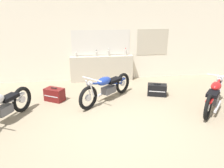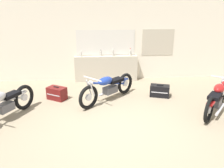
{
  "view_description": "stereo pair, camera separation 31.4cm",
  "coord_description": "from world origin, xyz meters",
  "px_view_note": "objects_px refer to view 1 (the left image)",
  "views": [
    {
      "loc": [
        -0.8,
        -4.03,
        2.42
      ],
      "look_at": [
        -0.08,
        0.95,
        0.7
      ],
      "focal_mm": 35.0,
      "sensor_mm": 36.0,
      "label": 1
    },
    {
      "loc": [
        -0.49,
        -4.07,
        2.42
      ],
      "look_at": [
        -0.08,
        0.95,
        0.7
      ],
      "focal_mm": 35.0,
      "sensor_mm": 36.0,
      "label": 2
    }
  ],
  "objects_px": {
    "bottle_right_center": "(126,52)",
    "bottle_left_center": "(96,53)",
    "bottle_leftmost": "(76,54)",
    "hard_case_darkred": "(55,95)",
    "motorcycle_blue": "(107,87)",
    "bottle_center": "(108,53)",
    "motorcycle_red": "(214,95)",
    "hard_case_black": "(157,90)",
    "motorcycle_silver": "(1,108)"
  },
  "relations": [
    {
      "from": "bottle_right_center",
      "to": "hard_case_black",
      "type": "height_order",
      "value": "bottle_right_center"
    },
    {
      "from": "bottle_center",
      "to": "motorcycle_red",
      "type": "bearing_deg",
      "value": -50.2
    },
    {
      "from": "bottle_left_center",
      "to": "motorcycle_silver",
      "type": "relative_size",
      "value": 0.12
    },
    {
      "from": "hard_case_darkred",
      "to": "motorcycle_red",
      "type": "bearing_deg",
      "value": -15.75
    },
    {
      "from": "motorcycle_silver",
      "to": "hard_case_black",
      "type": "distance_m",
      "value": 4.15
    },
    {
      "from": "bottle_leftmost",
      "to": "bottle_right_center",
      "type": "bearing_deg",
      "value": 0.57
    },
    {
      "from": "motorcycle_blue",
      "to": "hard_case_darkred",
      "type": "distance_m",
      "value": 1.48
    },
    {
      "from": "motorcycle_silver",
      "to": "hard_case_darkred",
      "type": "distance_m",
      "value": 1.57
    },
    {
      "from": "bottle_left_center",
      "to": "motorcycle_blue",
      "type": "relative_size",
      "value": 0.13
    },
    {
      "from": "bottle_leftmost",
      "to": "bottle_left_center",
      "type": "height_order",
      "value": "bottle_left_center"
    },
    {
      "from": "bottle_left_center",
      "to": "bottle_center",
      "type": "height_order",
      "value": "bottle_center"
    },
    {
      "from": "motorcycle_red",
      "to": "hard_case_darkred",
      "type": "distance_m",
      "value": 4.22
    },
    {
      "from": "bottle_leftmost",
      "to": "bottle_right_center",
      "type": "distance_m",
      "value": 1.72
    },
    {
      "from": "motorcycle_silver",
      "to": "motorcycle_red",
      "type": "xyz_separation_m",
      "value": [
        5.07,
        0.04,
        -0.01
      ]
    },
    {
      "from": "bottle_right_center",
      "to": "motorcycle_silver",
      "type": "xyz_separation_m",
      "value": [
        -3.35,
        -2.83,
        -0.61
      ]
    },
    {
      "from": "bottle_center",
      "to": "bottle_left_center",
      "type": "bearing_deg",
      "value": 174.85
    },
    {
      "from": "bottle_left_center",
      "to": "motorcycle_red",
      "type": "xyz_separation_m",
      "value": [
        2.74,
        -2.83,
        -0.59
      ]
    },
    {
      "from": "bottle_right_center",
      "to": "motorcycle_blue",
      "type": "xyz_separation_m",
      "value": [
        -0.89,
        -1.85,
        -0.61
      ]
    },
    {
      "from": "bottle_leftmost",
      "to": "bottle_left_center",
      "type": "distance_m",
      "value": 0.69
    },
    {
      "from": "bottle_center",
      "to": "hard_case_black",
      "type": "xyz_separation_m",
      "value": [
        1.23,
        -1.67,
        -0.84
      ]
    },
    {
      "from": "bottle_center",
      "to": "motorcycle_red",
      "type": "distance_m",
      "value": 3.68
    },
    {
      "from": "bottle_leftmost",
      "to": "hard_case_black",
      "type": "bearing_deg",
      "value": -35.24
    },
    {
      "from": "motorcycle_silver",
      "to": "motorcycle_red",
      "type": "relative_size",
      "value": 1.21
    },
    {
      "from": "bottle_right_center",
      "to": "bottle_left_center",
      "type": "bearing_deg",
      "value": 178.16
    },
    {
      "from": "bottle_center",
      "to": "motorcycle_blue",
      "type": "height_order",
      "value": "bottle_center"
    },
    {
      "from": "bottle_center",
      "to": "motorcycle_silver",
      "type": "xyz_separation_m",
      "value": [
        -2.74,
        -2.83,
        -0.61
      ]
    },
    {
      "from": "bottle_right_center",
      "to": "hard_case_darkred",
      "type": "height_order",
      "value": "bottle_right_center"
    },
    {
      "from": "bottle_left_center",
      "to": "bottle_center",
      "type": "relative_size",
      "value": 0.79
    },
    {
      "from": "bottle_left_center",
      "to": "hard_case_black",
      "type": "relative_size",
      "value": 0.34
    },
    {
      "from": "bottle_leftmost",
      "to": "hard_case_darkred",
      "type": "height_order",
      "value": "bottle_leftmost"
    },
    {
      "from": "bottle_leftmost",
      "to": "motorcycle_silver",
      "type": "height_order",
      "value": "bottle_leftmost"
    },
    {
      "from": "bottle_leftmost",
      "to": "hard_case_darkred",
      "type": "distance_m",
      "value": 1.92
    },
    {
      "from": "bottle_right_center",
      "to": "motorcycle_red",
      "type": "relative_size",
      "value": 0.17
    },
    {
      "from": "motorcycle_blue",
      "to": "bottle_left_center",
      "type": "bearing_deg",
      "value": 94.24
    },
    {
      "from": "bottle_leftmost",
      "to": "motorcycle_blue",
      "type": "relative_size",
      "value": 0.13
    },
    {
      "from": "bottle_center",
      "to": "motorcycle_silver",
      "type": "relative_size",
      "value": 0.15
    },
    {
      "from": "motorcycle_blue",
      "to": "hard_case_darkred",
      "type": "bearing_deg",
      "value": 172.31
    },
    {
      "from": "motorcycle_red",
      "to": "motorcycle_blue",
      "type": "distance_m",
      "value": 2.77
    },
    {
      "from": "motorcycle_silver",
      "to": "motorcycle_red",
      "type": "bearing_deg",
      "value": 0.46
    },
    {
      "from": "hard_case_black",
      "to": "hard_case_darkred",
      "type": "xyz_separation_m",
      "value": [
        -2.96,
        0.02,
        0.01
      ]
    },
    {
      "from": "bottle_right_center",
      "to": "motorcycle_red",
      "type": "height_order",
      "value": "bottle_right_center"
    },
    {
      "from": "motorcycle_red",
      "to": "hard_case_darkred",
      "type": "xyz_separation_m",
      "value": [
        -4.06,
        1.14,
        -0.21
      ]
    },
    {
      "from": "bottle_left_center",
      "to": "bottle_center",
      "type": "xyz_separation_m",
      "value": [
        0.42,
        -0.04,
        0.03
      ]
    },
    {
      "from": "motorcycle_blue",
      "to": "hard_case_black",
      "type": "height_order",
      "value": "motorcycle_blue"
    },
    {
      "from": "bottle_left_center",
      "to": "motorcycle_blue",
      "type": "bearing_deg",
      "value": -85.76
    },
    {
      "from": "motorcycle_silver",
      "to": "hard_case_black",
      "type": "bearing_deg",
      "value": 16.32
    },
    {
      "from": "motorcycle_silver",
      "to": "bottle_leftmost",
      "type": "bearing_deg",
      "value": 59.87
    },
    {
      "from": "bottle_center",
      "to": "motorcycle_red",
      "type": "relative_size",
      "value": 0.18
    },
    {
      "from": "bottle_leftmost",
      "to": "hard_case_darkred",
      "type": "bearing_deg",
      "value": -110.93
    },
    {
      "from": "bottle_center",
      "to": "bottle_right_center",
      "type": "distance_m",
      "value": 0.61
    }
  ]
}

